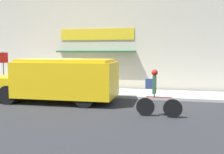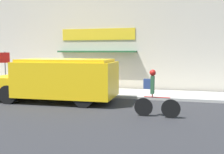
{
  "view_description": "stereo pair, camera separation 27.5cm",
  "coord_description": "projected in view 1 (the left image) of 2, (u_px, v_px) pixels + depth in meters",
  "views": [
    {
      "loc": [
        5.99,
        -12.72,
        2.38
      ],
      "look_at": [
        3.02,
        -0.2,
        1.1
      ],
      "focal_mm": 42.0,
      "sensor_mm": 36.0,
      "label": 1
    },
    {
      "loc": [
        6.26,
        -12.66,
        2.38
      ],
      "look_at": [
        3.02,
        -0.2,
        1.1
      ],
      "focal_mm": 42.0,
      "sensor_mm": 36.0,
      "label": 2
    }
  ],
  "objects": [
    {
      "name": "stop_sign_post",
      "position": [
        3.0,
        64.0,
        15.21
      ],
      "size": [
        0.45,
        0.45,
        2.21
      ],
      "color": "slate",
      "rests_on": "sidewalk"
    },
    {
      "name": "storefront",
      "position": [
        77.0,
        42.0,
        16.43
      ],
      "size": [
        17.99,
        0.78,
        5.89
      ],
      "color": "beige",
      "rests_on": "ground_plane"
    },
    {
      "name": "cyclist",
      "position": [
        156.0,
        94.0,
        9.44
      ],
      "size": [
        1.66,
        0.23,
        1.72
      ],
      "rotation": [
        0.0,
        0.0,
        -0.05
      ],
      "color": "black",
      "rests_on": "ground_plane"
    },
    {
      "name": "school_bus",
      "position": [
        59.0,
        79.0,
        12.17
      ],
      "size": [
        5.85,
        2.74,
        2.01
      ],
      "rotation": [
        0.0,
        0.0,
        0.03
      ],
      "color": "yellow",
      "rests_on": "ground_plane"
    },
    {
      "name": "ground_plane",
      "position": [
        58.0,
        96.0,
        13.93
      ],
      "size": [
        70.0,
        70.0,
        0.0
      ],
      "primitive_type": "plane",
      "color": "#2B2B2D"
    },
    {
      "name": "sidewalk",
      "position": [
        68.0,
        91.0,
        15.21
      ],
      "size": [
        28.0,
        2.65,
        0.13
      ],
      "color": "#ADAAA3",
      "rests_on": "ground_plane"
    }
  ]
}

